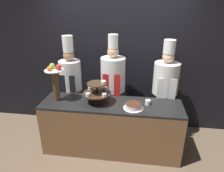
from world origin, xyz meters
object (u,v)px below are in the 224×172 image
at_px(tiered_stand, 97,91).
at_px(cup_white, 148,102).
at_px(fruit_pedestal, 55,79).
at_px(chef_center_right, 165,88).
at_px(chef_left, 71,83).
at_px(chef_center_left, 113,84).
at_px(cake_round, 133,106).

height_order(tiered_stand, cup_white, tiered_stand).
bearing_deg(fruit_pedestal, tiered_stand, 1.18).
bearing_deg(cup_white, chef_center_right, 56.33).
height_order(chef_left, chef_center_right, chef_left).
bearing_deg(chef_center_left, chef_center_right, 0.00).
distance_m(cup_white, chef_left, 1.42).
xyz_separation_m(fruit_pedestal, chef_center_left, (0.83, 0.48, -0.23)).
bearing_deg(cup_white, fruit_pedestal, -178.29).
relative_size(tiered_stand, chef_left, 0.24).
bearing_deg(cup_white, tiered_stand, -177.84).
bearing_deg(cake_round, fruit_pedestal, 175.04).
height_order(chef_center_left, chef_center_right, chef_center_left).
bearing_deg(tiered_stand, chef_center_right, 23.59).
bearing_deg(fruit_pedestal, chef_center_left, 30.03).
xyz_separation_m(tiered_stand, chef_center_left, (0.18, 0.46, -0.06)).
relative_size(tiered_stand, cake_round, 1.47).
height_order(cake_round, chef_left, chef_left).
xyz_separation_m(chef_left, chef_center_right, (1.64, -0.00, 0.00)).
distance_m(tiered_stand, cake_round, 0.59).
bearing_deg(cup_white, chef_left, 162.09).
height_order(fruit_pedestal, cup_white, fruit_pedestal).
distance_m(chef_center_left, chef_center_right, 0.88).
distance_m(tiered_stand, fruit_pedestal, 0.67).
distance_m(cup_white, chef_center_left, 0.74).
height_order(cake_round, cup_white, cake_round).
bearing_deg(chef_center_right, tiered_stand, -156.41).
height_order(cake_round, chef_center_right, chef_center_right).
bearing_deg(chef_center_left, cup_white, -36.33).
height_order(fruit_pedestal, cake_round, fruit_pedestal).
distance_m(tiered_stand, chef_left, 0.74).
distance_m(chef_left, chef_center_left, 0.76).
distance_m(chef_left, chef_center_right, 1.64).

